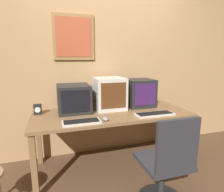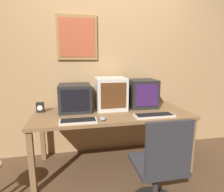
# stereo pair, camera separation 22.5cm
# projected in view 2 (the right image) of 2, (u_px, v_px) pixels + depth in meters

# --- Properties ---
(wall_back) EXTENTS (8.00, 0.08, 2.60)m
(wall_back) POSITION_uv_depth(u_px,v_px,m) (105.00, 63.00, 2.65)
(wall_back) COLOR tan
(wall_back) RESTS_ON ground_plane
(desk) EXTENTS (1.87, 0.78, 0.72)m
(desk) POSITION_uv_depth(u_px,v_px,m) (112.00, 118.00, 2.31)
(desk) COLOR olive
(desk) RESTS_ON ground_plane
(monitor_left) EXTENTS (0.39, 0.41, 0.33)m
(monitor_left) POSITION_uv_depth(u_px,v_px,m) (75.00, 98.00, 2.34)
(monitor_left) COLOR black
(monitor_left) RESTS_ON desk
(monitor_center) EXTENTS (0.38, 0.38, 0.41)m
(monitor_center) POSITION_uv_depth(u_px,v_px,m) (111.00, 93.00, 2.42)
(monitor_center) COLOR beige
(monitor_center) RESTS_ON desk
(monitor_right) EXTENTS (0.36, 0.35, 0.37)m
(monitor_right) POSITION_uv_depth(u_px,v_px,m) (142.00, 93.00, 2.52)
(monitor_right) COLOR black
(monitor_right) RESTS_ON desk
(keyboard_main) EXTENTS (0.39, 0.16, 0.03)m
(keyboard_main) POSITION_uv_depth(u_px,v_px,m) (78.00, 121.00, 1.94)
(keyboard_main) COLOR beige
(keyboard_main) RESTS_ON desk
(keyboard_side) EXTENTS (0.46, 0.16, 0.03)m
(keyboard_side) POSITION_uv_depth(u_px,v_px,m) (154.00, 115.00, 2.13)
(keyboard_side) COLOR beige
(keyboard_side) RESTS_ON desk
(mouse_near_keyboard) EXTENTS (0.07, 0.10, 0.04)m
(mouse_near_keyboard) POSITION_uv_depth(u_px,v_px,m) (103.00, 118.00, 2.00)
(mouse_near_keyboard) COLOR gray
(mouse_near_keyboard) RESTS_ON desk
(desk_clock) EXTENTS (0.09, 0.05, 0.12)m
(desk_clock) POSITION_uv_depth(u_px,v_px,m) (40.00, 107.00, 2.28)
(desk_clock) COLOR black
(desk_clock) RESTS_ON desk
(office_chair) EXTENTS (0.44, 0.44, 0.90)m
(office_chair) POSITION_uv_depth(u_px,v_px,m) (160.00, 172.00, 1.64)
(office_chair) COLOR black
(office_chair) RESTS_ON ground_plane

